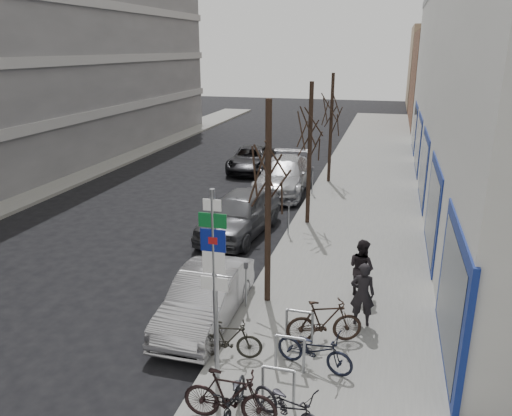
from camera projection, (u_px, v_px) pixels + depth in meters
The scene contains 25 objects.
ground at pixel (115, 365), 10.99m from camera, with size 120.00×120.00×0.00m, color black.
sidewalk_east at pixel (356, 228), 19.03m from camera, with size 5.00×70.00×0.15m, color slate.
sidewalk_west at pixel (14, 198), 22.88m from camera, with size 3.00×70.00×0.15m, color slate.
brick_building_far at pixel (485, 79), 43.27m from camera, with size 12.00×14.00×8.00m, color brown.
tan_building_far at pixel (469, 67), 56.77m from camera, with size 13.00×12.00×9.00m, color #937A5B.
highway_sign_pole at pixel (214, 276), 9.63m from camera, with size 0.55×0.10×4.20m.
bike_rack at pixel (290, 350), 10.39m from camera, with size 0.66×2.26×0.83m.
tree_near at pixel (268, 156), 12.29m from camera, with size 1.80×1.80×5.50m.
tree_mid at pixel (311, 121), 18.26m from camera, with size 1.80×1.80×5.50m.
tree_far at pixel (332, 102), 24.23m from camera, with size 1.80×1.80×5.50m.
meter_front at pixel (246, 280), 12.93m from camera, with size 0.10×0.08×1.27m.
meter_mid at pixel (289, 214), 17.98m from camera, with size 0.10×0.08×1.27m.
meter_back at pixel (312, 178), 23.03m from camera, with size 0.10×0.08×1.27m.
bike_near_left at pixel (234, 397), 9.05m from camera, with size 0.46×1.53×0.93m, color black.
bike_near_right at pixel (230, 396), 8.95m from camera, with size 0.53×1.78×1.08m, color black.
bike_mid_curb at pixel (315, 346), 10.48m from camera, with size 0.52×1.71×1.04m, color black.
bike_mid_inner at pixel (228, 339), 10.85m from camera, with size 0.45×1.51×0.92m, color black.
bike_far_curb at pixel (289, 403), 8.86m from camera, with size 0.49×1.62×0.99m, color black.
bike_far_inner at pixel (324, 321), 11.40m from camera, with size 0.53×1.79×1.09m, color black.
parked_car_front at pixel (206, 298), 12.50m from camera, with size 1.43×4.10×1.35m, color #AEAEB3.
parked_car_mid at pixel (239, 213), 18.40m from camera, with size 1.93×4.79×1.63m, color #4F4F54.
parked_car_back at pixel (284, 175), 23.89m from camera, with size 2.27×5.59×1.62m, color #ACACB1.
lane_car at pixel (251, 159), 28.06m from camera, with size 2.21×4.80×1.33m, color black.
pedestrian_near at pixel (362, 294), 12.08m from camera, with size 0.59×0.39×1.63m, color black.
pedestrian_far at pixel (362, 267), 13.53m from camera, with size 0.61×0.41×1.64m, color black.
Camera 1 is at (5.46, -8.25, 6.67)m, focal length 35.00 mm.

